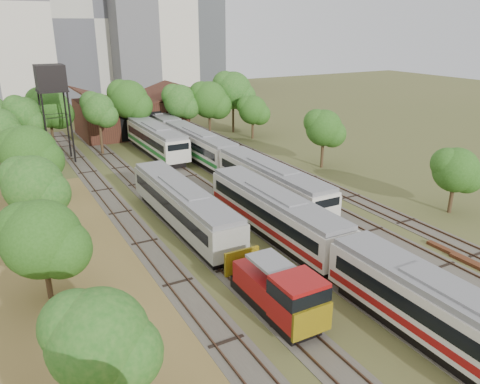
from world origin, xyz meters
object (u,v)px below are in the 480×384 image
railcar_green_set (199,145)px  water_tower (51,81)px  railcar_red_set (345,257)px  shunter_locomotive (281,293)px

railcar_green_set → water_tower: water_tower is taller
railcar_red_set → railcar_green_set: 33.17m
railcar_green_set → shunter_locomotive: bearing=-106.3°
railcar_red_set → water_tower: 43.87m
water_tower → railcar_green_set: bearing=-28.1°
railcar_red_set → railcar_green_set: bearing=83.1°
railcar_green_set → shunter_locomotive: 35.59m
railcar_red_set → shunter_locomotive: railcar_red_set is taller
railcar_red_set → shunter_locomotive: 6.13m
shunter_locomotive → water_tower: water_tower is taller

